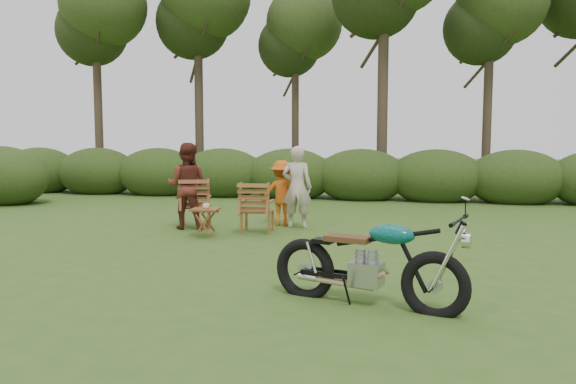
% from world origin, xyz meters
% --- Properties ---
extents(ground, '(80.00, 80.00, 0.00)m').
position_xyz_m(ground, '(0.00, 0.00, 0.00)').
color(ground, '#34501A').
rests_on(ground, ground).
extents(tree_line, '(22.52, 11.62, 8.14)m').
position_xyz_m(tree_line, '(0.50, 9.74, 3.81)').
color(tree_line, '#382D1E').
rests_on(tree_line, ground).
extents(motorcycle, '(2.09, 1.26, 1.12)m').
position_xyz_m(motorcycle, '(0.89, -0.78, 0.00)').
color(motorcycle, '#0B938A').
rests_on(motorcycle, ground).
extents(lawn_chair_right, '(0.67, 0.67, 0.91)m').
position_xyz_m(lawn_chair_right, '(-1.35, 3.19, 0.00)').
color(lawn_chair_right, brown).
rests_on(lawn_chair_right, ground).
extents(lawn_chair_left, '(0.80, 0.80, 0.93)m').
position_xyz_m(lawn_chair_left, '(-2.65, 3.50, 0.00)').
color(lawn_chair_left, brown).
rests_on(lawn_chair_left, ground).
extents(side_table, '(0.51, 0.44, 0.49)m').
position_xyz_m(side_table, '(-2.09, 2.52, 0.25)').
color(side_table, brown).
rests_on(side_table, ground).
extents(cup, '(0.15, 0.15, 0.09)m').
position_xyz_m(cup, '(-2.06, 2.49, 0.54)').
color(cup, '#F0E8C5').
rests_on(cup, side_table).
extents(adult_a, '(0.57, 0.38, 1.54)m').
position_xyz_m(adult_a, '(-0.75, 3.82, 0.00)').
color(adult_a, '#C3B0A1').
rests_on(adult_a, ground).
extents(adult_b, '(0.83, 0.67, 1.60)m').
position_xyz_m(adult_b, '(-2.74, 3.32, 0.00)').
color(adult_b, '#5C241A').
rests_on(adult_b, ground).
extents(child, '(0.89, 0.62, 1.26)m').
position_xyz_m(child, '(-1.11, 4.07, 0.00)').
color(child, '#BF5111').
rests_on(child, ground).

